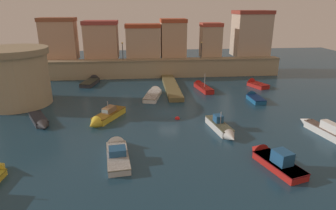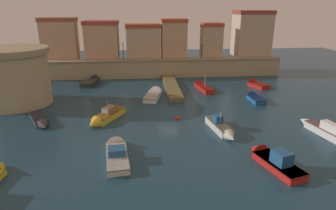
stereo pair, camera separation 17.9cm
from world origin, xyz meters
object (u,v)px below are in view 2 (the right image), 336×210
(moored_boat_4, at_px, (254,98))
(mooring_buoy_0, at_px, (177,119))
(moored_boat_9, at_px, (202,86))
(moored_boat_11, at_px, (324,130))
(moored_boat_10, at_px, (116,151))
(moored_boat_8, at_px, (93,81))
(moored_boat_0, at_px, (105,117))
(moored_boat_3, at_px, (271,159))
(quay_lamp_1, at_px, (202,47))
(quay_lamp_0, at_px, (123,48))
(moored_boat_1, at_px, (40,121))
(moored_boat_2, at_px, (255,84))
(moored_boat_7, at_px, (154,94))
(moored_boat_6, at_px, (221,128))
(fortress_tower, at_px, (16,76))

(moored_boat_4, relative_size, mooring_buoy_0, 7.28)
(moored_boat_9, xyz_separation_m, moored_boat_11, (9.29, -18.98, 0.18))
(moored_boat_9, xyz_separation_m, moored_boat_10, (-12.32, -21.35, 0.00))
(moored_boat_8, distance_m, moored_boat_10, 27.52)
(moored_boat_9, height_order, moored_boat_10, moored_boat_9)
(moored_boat_9, xyz_separation_m, mooring_buoy_0, (-5.66, -13.07, -0.38))
(moored_boat_4, height_order, moored_boat_9, moored_boat_9)
(moored_boat_11, bearing_deg, moored_boat_0, 64.97)
(moored_boat_4, bearing_deg, moored_boat_3, 161.79)
(quay_lamp_1, height_order, mooring_buoy_0, quay_lamp_1)
(quay_lamp_0, height_order, moored_boat_1, quay_lamp_0)
(moored_boat_4, relative_size, moored_boat_9, 0.64)
(moored_boat_8, relative_size, moored_boat_9, 0.92)
(moored_boat_0, height_order, moored_boat_2, moored_boat_0)
(moored_boat_2, relative_size, mooring_buoy_0, 7.73)
(moored_boat_7, bearing_deg, moored_boat_1, 139.13)
(moored_boat_1, bearing_deg, moored_boat_6, 49.49)
(quay_lamp_0, distance_m, moored_boat_11, 36.18)
(quay_lamp_0, bearing_deg, moored_boat_7, -67.44)
(quay_lamp_1, height_order, moored_boat_10, quay_lamp_1)
(mooring_buoy_0, bearing_deg, moored_boat_11, -21.57)
(moored_boat_11, bearing_deg, moored_boat_1, 68.74)
(quay_lamp_0, bearing_deg, moored_boat_4, -38.97)
(moored_boat_1, bearing_deg, moored_boat_9, 92.53)
(moored_boat_3, relative_size, mooring_buoy_0, 10.51)
(fortress_tower, relative_size, quay_lamp_1, 2.97)
(quay_lamp_0, distance_m, quay_lamp_1, 14.78)
(quay_lamp_0, height_order, moored_boat_2, quay_lamp_0)
(fortress_tower, xyz_separation_m, moored_boat_11, (36.15, -13.62, -3.38))
(moored_boat_2, xyz_separation_m, moored_boat_11, (-0.10, -19.72, 0.22))
(quay_lamp_1, bearing_deg, quay_lamp_0, 180.00)
(moored_boat_10, bearing_deg, moored_boat_0, 6.11)
(moored_boat_11, bearing_deg, fortress_tower, 58.87)
(moored_boat_7, xyz_separation_m, mooring_buoy_0, (2.32, -9.77, -0.35))
(moored_boat_0, xyz_separation_m, moored_boat_11, (23.59, -6.13, 0.07))
(moored_boat_8, xyz_separation_m, moored_boat_11, (27.77, -24.44, 0.21))
(fortress_tower, relative_size, moored_boat_8, 1.50)
(moored_boat_7, relative_size, moored_boat_8, 1.08)
(moored_boat_3, xyz_separation_m, moored_boat_10, (-13.47, 2.93, -0.10))
(moored_boat_10, height_order, mooring_buoy_0, moored_boat_10)
(moored_boat_0, distance_m, moored_boat_1, 7.41)
(moored_boat_0, relative_size, moored_boat_4, 1.46)
(moored_boat_0, distance_m, moored_boat_7, 11.46)
(moored_boat_0, distance_m, moored_boat_8, 18.79)
(moored_boat_0, bearing_deg, moored_boat_11, 103.93)
(fortress_tower, relative_size, moored_boat_4, 2.15)
(fortress_tower, relative_size, moored_boat_6, 1.52)
(quay_lamp_1, xyz_separation_m, mooring_buoy_0, (-7.35, -22.08, -5.56))
(quay_lamp_0, distance_m, moored_boat_2, 24.52)
(quay_lamp_1, bearing_deg, moored_boat_6, -96.63)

